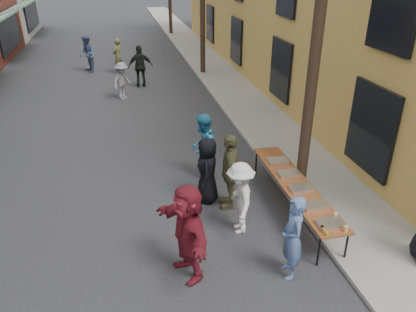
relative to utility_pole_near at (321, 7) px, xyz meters
name	(u,v)px	position (x,y,z in m)	size (l,w,h in m)	color
ground	(137,311)	(-4.30, -3.00, -4.50)	(120.00, 120.00, 0.00)	#28282B
sidewalk	(216,72)	(0.70, 12.00, -4.45)	(2.20, 60.00, 0.10)	gray
utility_pole_near	(321,7)	(0.00, 0.00, 0.00)	(0.26, 0.26, 9.00)	#2D2116
serving_table	(295,185)	(-0.50, -0.74, -3.79)	(0.70, 4.00, 0.75)	brown
catering_tray_sausage	(330,223)	(-0.50, -2.39, -3.71)	(0.50, 0.33, 0.08)	maroon
catering_tray_foil_b	(315,205)	(-0.50, -1.74, -3.71)	(0.50, 0.33, 0.08)	#B2B2B7
catering_tray_buns	(301,189)	(-0.50, -1.04, -3.71)	(0.50, 0.33, 0.08)	tan
catering_tray_foil_d	(289,174)	(-0.50, -0.34, -3.71)	(0.50, 0.33, 0.08)	#B2B2B7
catering_tray_buns_end	(278,161)	(-0.50, 0.36, -3.71)	(0.50, 0.33, 0.08)	tan
condiment_jar_a	(327,234)	(-0.72, -2.69, -3.71)	(0.07, 0.07, 0.08)	#A57F26
condiment_jar_b	(324,231)	(-0.72, -2.59, -3.71)	(0.07, 0.07, 0.08)	#A57F26
condiment_jar_c	(322,228)	(-0.72, -2.49, -3.71)	(0.07, 0.07, 0.08)	#A57F26
cup_stack	(346,229)	(-0.30, -2.64, -3.69)	(0.08, 0.08, 0.12)	tan
guest_front_a	(207,170)	(-2.37, 0.17, -3.67)	(0.81, 0.53, 1.67)	black
guest_front_b	(292,238)	(-1.43, -2.71, -3.65)	(0.62, 0.41, 1.69)	#50699A
guest_front_c	(203,148)	(-2.25, 1.26, -3.58)	(0.90, 0.70, 1.85)	teal
guest_front_d	(240,198)	(-1.96, -1.18, -3.68)	(1.06, 0.61, 1.65)	white
guest_front_e	(230,171)	(-1.91, -0.17, -3.57)	(1.09, 0.46, 1.86)	brown
guest_queue_back	(188,232)	(-3.27, -2.27, -3.54)	(1.77, 0.56, 1.91)	maroon
passerby_left	(122,81)	(-4.13, 8.71, -3.73)	(1.00, 0.58, 1.55)	gray
passerby_mid	(140,66)	(-3.24, 10.34, -3.55)	(1.11, 0.46, 1.89)	black
passerby_right	(118,56)	(-4.20, 13.11, -3.62)	(0.64, 0.42, 1.75)	brown
passerby_far	(87,54)	(-5.73, 13.61, -3.57)	(0.91, 0.71, 1.87)	#445283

